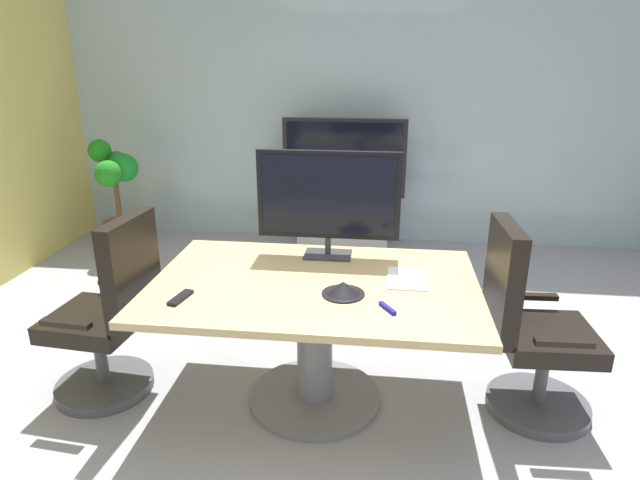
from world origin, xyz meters
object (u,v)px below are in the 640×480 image
Objects in this scene: conference_table at (315,315)px; conference_phone at (343,289)px; office_chair_left at (111,323)px; potted_plant at (117,193)px; tv_monitor at (328,198)px; wall_display_unit at (344,206)px; remote_control at (181,298)px; office_chair_right at (529,338)px.

conference_table is 0.32m from conference_phone.
conference_phone reaches higher than conference_table.
office_chair_left is 0.98× the size of potted_plant.
conference_table is 3.15m from potted_plant.
conference_table is at bearing -94.47° from tv_monitor.
tv_monitor is 3.82× the size of conference_phone.
tv_monitor reaches higher than potted_plant.
wall_display_unit is 7.71× the size of remote_control.
tv_monitor is 1.02m from remote_control.
wall_display_unit is (1.12, 2.64, -0.01)m from office_chair_left.
tv_monitor is 2.28m from wall_display_unit.
potted_plant is at bearing 55.14° from office_chair_right.
wall_display_unit is at bearing 89.90° from remote_control.
conference_table is 1.60× the size of office_chair_left.
office_chair_right is at bearing 2.50° from conference_table.
conference_table is 1.57× the size of potted_plant.
office_chair_left is at bearing -158.74° from tv_monitor.
office_chair_left is at bearing -112.95° from wall_display_unit.
conference_phone reaches higher than remote_control.
conference_table is at bearing 36.37° from remote_control.
conference_phone is (-1.00, -0.19, 0.32)m from office_chair_right.
conference_table is 1.33× the size of wall_display_unit.
tv_monitor reaches higher than office_chair_right.
wall_display_unit is at bearing 91.96° from tv_monitor.
office_chair_right is at bearing -32.42° from potted_plant.
wall_display_unit is at bearing 23.08° from office_chair_right.
conference_phone is at bearing -40.16° from conference_table.
tv_monitor is at bearing 85.53° from conference_table.
office_chair_right is at bearing 22.41° from remote_control.
office_chair_left is at bearing -64.61° from potted_plant.
wall_display_unit reaches higher than office_chair_right.
conference_table is at bearing 98.23° from office_chair_left.
wall_display_unit is at bearing 90.97° from conference_table.
office_chair_left is 4.95× the size of conference_phone.
office_chair_right is at bearing -64.48° from wall_display_unit.
wall_display_unit is (-0.07, 2.18, -0.66)m from tv_monitor.
tv_monitor is (0.03, 0.40, 0.56)m from conference_table.
office_chair_left is 0.65m from remote_control.
office_chair_left is at bearing 168.12° from remote_control.
tv_monitor is 0.64× the size of wall_display_unit.
tv_monitor reaches higher than conference_phone.
office_chair_left is 1.30× the size of tv_monitor.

